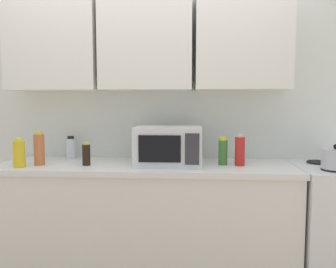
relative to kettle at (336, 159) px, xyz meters
name	(u,v)px	position (x,y,z in m)	size (l,w,h in m)	color
wall_back_with_cabinets	(148,75)	(-1.31, 0.39, 0.59)	(3.06, 0.38, 2.60)	silver
counter_run	(145,222)	(-1.31, 0.16, -0.53)	(2.19, 0.63, 0.90)	white
kettle	(336,159)	(0.00, 0.00, 0.00)	(0.18, 0.18, 0.17)	#B2B2B7
microwave	(168,146)	(-1.13, 0.14, 0.06)	(0.48, 0.37, 0.28)	silver
bottle_green_oil	(223,152)	(-0.73, 0.16, 0.02)	(0.07, 0.07, 0.21)	#386B2D
bottle_clear_tall	(71,148)	(-1.95, 0.38, 0.01)	(0.08, 0.08, 0.18)	silver
bottle_spice_jar	(39,149)	(-2.07, 0.06, 0.04)	(0.08, 0.08, 0.25)	#BC6638
bottle_yellow_mustard	(19,154)	(-2.17, -0.03, 0.02)	(0.08, 0.08, 0.21)	gold
bottle_soy_dark	(86,154)	(-1.73, 0.08, 0.00)	(0.06, 0.06, 0.17)	black
bottle_red_sauce	(240,151)	(-0.61, 0.14, 0.03)	(0.07, 0.07, 0.23)	red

